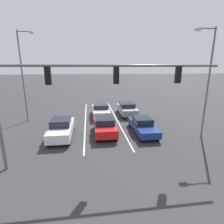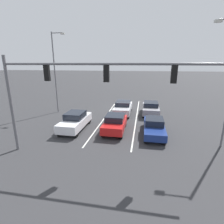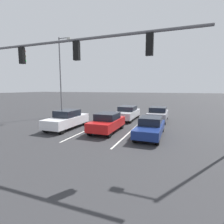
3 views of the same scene
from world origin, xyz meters
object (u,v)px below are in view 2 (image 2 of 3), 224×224
(car_navy_leftlane_front, at_px, (154,126))
(street_lamp_right_shoulder, at_px, (56,69))
(car_silver_midlane_second, at_px, (123,107))
(traffic_signal_gantry, at_px, (70,83))
(car_white_rightlane_front, at_px, (75,121))
(car_gray_leftlane_second, at_px, (151,108))
(car_red_midlane_front, at_px, (115,123))

(car_navy_leftlane_front, distance_m, street_lamp_right_shoulder, 13.47)
(car_silver_midlane_second, height_order, traffic_signal_gantry, traffic_signal_gantry)
(traffic_signal_gantry, bearing_deg, street_lamp_right_shoulder, -58.36)
(car_navy_leftlane_front, distance_m, traffic_signal_gantry, 8.32)
(car_navy_leftlane_front, relative_size, traffic_signal_gantry, 0.37)
(car_white_rightlane_front, height_order, car_gray_leftlane_second, car_white_rightlane_front)
(car_gray_leftlane_second, distance_m, street_lamp_right_shoulder, 12.33)
(car_navy_leftlane_front, distance_m, car_red_midlane_front, 3.48)
(car_silver_midlane_second, relative_size, street_lamp_right_shoulder, 0.51)
(car_white_rightlane_front, bearing_deg, car_red_midlane_front, -178.21)
(car_silver_midlane_second, bearing_deg, car_gray_leftlane_second, -175.99)
(car_silver_midlane_second, bearing_deg, traffic_signal_gantry, 79.12)
(car_white_rightlane_front, height_order, car_red_midlane_front, car_white_rightlane_front)
(car_navy_leftlane_front, relative_size, car_silver_midlane_second, 1.00)
(car_red_midlane_front, distance_m, car_gray_leftlane_second, 6.97)
(car_navy_leftlane_front, xyz_separation_m, street_lamp_right_shoulder, (11.54, -5.18, 4.62))
(car_white_rightlane_front, distance_m, traffic_signal_gantry, 6.41)
(car_red_midlane_front, bearing_deg, car_gray_leftlane_second, -118.85)
(car_gray_leftlane_second, relative_size, car_silver_midlane_second, 0.93)
(car_white_rightlane_front, distance_m, street_lamp_right_shoulder, 8.13)
(car_navy_leftlane_front, bearing_deg, car_gray_leftlane_second, -88.94)
(car_white_rightlane_front, relative_size, street_lamp_right_shoulder, 0.49)
(traffic_signal_gantry, bearing_deg, car_gray_leftlane_second, -116.35)
(car_silver_midlane_second, bearing_deg, street_lamp_right_shoulder, 5.42)
(car_navy_leftlane_front, xyz_separation_m, car_gray_leftlane_second, (0.11, -6.19, 0.10))
(traffic_signal_gantry, height_order, street_lamp_right_shoulder, street_lamp_right_shoulder)
(traffic_signal_gantry, bearing_deg, car_silver_midlane_second, -100.88)
(street_lamp_right_shoulder, bearing_deg, traffic_signal_gantry, 121.64)
(car_white_rightlane_front, bearing_deg, traffic_signal_gantry, 110.95)
(car_red_midlane_front, relative_size, traffic_signal_gantry, 0.32)
(car_red_midlane_front, height_order, car_gray_leftlane_second, car_gray_leftlane_second)
(car_navy_leftlane_front, xyz_separation_m, car_silver_midlane_second, (3.44, -5.95, 0.08))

